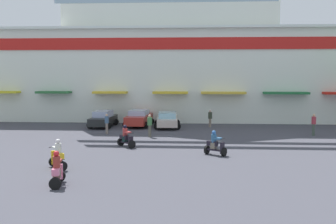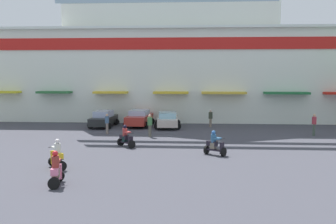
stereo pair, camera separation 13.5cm
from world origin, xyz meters
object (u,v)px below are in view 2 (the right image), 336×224
Objects in this scene: parked_car_1 at (139,118)px; scooter_rider_0 at (215,145)px; parked_car_2 at (168,120)px; pedestrian_1 at (211,117)px; scooter_rider_1 at (126,138)px; pedestrian_2 at (314,123)px; scooter_rider_7 at (57,156)px; scooter_rider_6 at (56,171)px; pedestrian_0 at (150,124)px; parked_car_0 at (104,119)px; pedestrian_4 at (107,122)px.

parked_car_1 is 13.82m from scooter_rider_0.
pedestrian_1 is at bearing 9.66° from parked_car_2.
pedestrian_2 is (13.85, 5.59, 0.38)m from scooter_rider_1.
scooter_rider_7 is (-1.94, -16.24, -0.11)m from parked_car_1.
scooter_rider_6 is at bearing -136.28° from pedestrian_2.
scooter_rider_6 is (-1.47, -9.06, 0.05)m from scooter_rider_1.
pedestrian_2 is at bearing -17.12° from parked_car_2.
parked_car_0 is at bearing 132.36° from pedestrian_0.
pedestrian_0 is at bearing -173.47° from pedestrian_2.
pedestrian_0 is 7.49m from pedestrian_1.
pedestrian_0 reaches higher than parked_car_2.
scooter_rider_6 is at bearing -111.49° from pedestrian_1.
pedestrian_1 is at bearing 58.76° from scooter_rider_1.
scooter_rider_7 is 0.91× the size of pedestrian_0.
scooter_rider_0 is (9.47, -11.63, -0.12)m from parked_car_0.
pedestrian_4 is (0.01, 11.44, 0.29)m from scooter_rider_7.
scooter_rider_1 is at bearing -105.28° from pedestrian_0.
pedestrian_1 reaches higher than parked_car_1.
parked_car_2 is 2.52× the size of pedestrian_4.
pedestrian_2 is (17.55, -3.85, 0.24)m from parked_car_0.
scooter_rider_0 is at bearing -42.37° from pedestrian_4.
pedestrian_0 is (2.60, 13.19, 0.34)m from scooter_rider_6.
scooter_rider_7 is 0.96× the size of pedestrian_4.
scooter_rider_7 is at bearing -85.46° from parked_car_0.
scooter_rider_1 is at bearing -121.24° from pedestrian_1.
parked_car_2 is 2.63× the size of scooter_rider_6.
pedestrian_0 is at bearing -74.46° from parked_car_1.
parked_car_2 is 5.17m from pedestrian_0.
pedestrian_2 is at bearing -12.36° from parked_car_0.
parked_car_0 is 18.63m from scooter_rider_6.
pedestrian_4 is at bearing 137.63° from scooter_rider_0.
scooter_rider_1 is 5.85m from pedestrian_4.
parked_car_2 is at bearing 78.70° from pedestrian_0.
pedestrian_1 is (0.21, 12.04, 0.27)m from scooter_rider_0.
scooter_rider_1 is 0.94× the size of scooter_rider_7.
pedestrian_0 is 3.77m from pedestrian_4.
pedestrian_1 is at bearing 62.16° from scooter_rider_7.
pedestrian_0 is 1.11× the size of pedestrian_1.
pedestrian_1 is (9.68, 0.41, 0.15)m from parked_car_0.
scooter_rider_7 reaches higher than scooter_rider_0.
parked_car_1 reaches higher than parked_car_0.
pedestrian_0 is at bearing 70.70° from scooter_rider_7.
parked_car_2 is at bearing 78.81° from scooter_rider_6.
scooter_rider_0 is 0.95× the size of pedestrian_1.
parked_car_2 is 2.42× the size of pedestrian_2.
pedestrian_2 is (8.09, 7.78, 0.36)m from scooter_rider_0.
parked_car_0 is at bearing 167.64° from pedestrian_2.
pedestrian_0 is 1.02× the size of pedestrian_2.
scooter_rider_7 is at bearing -117.84° from pedestrian_1.
scooter_rider_0 is 0.91× the size of pedestrian_4.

